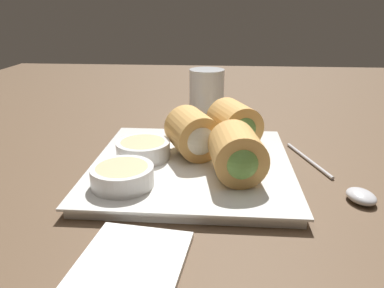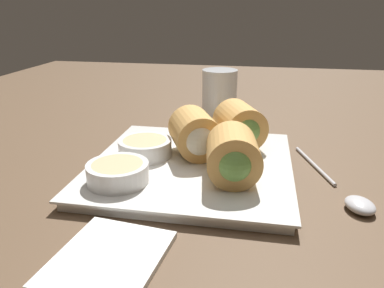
# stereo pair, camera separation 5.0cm
# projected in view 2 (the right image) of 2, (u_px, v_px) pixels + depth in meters

# --- Properties ---
(table_surface) EXTENTS (1.80, 1.40, 0.02)m
(table_surface) POSITION_uv_depth(u_px,v_px,m) (177.00, 168.00, 0.55)
(table_surface) COLOR brown
(table_surface) RESTS_ON ground
(serving_plate) EXTENTS (0.27, 0.27, 0.01)m
(serving_plate) POSITION_uv_depth(u_px,v_px,m) (192.00, 166.00, 0.52)
(serving_plate) COLOR silver
(serving_plate) RESTS_ON table_surface
(roll_front_left) EXTENTS (0.09, 0.07, 0.06)m
(roll_front_left) POSITION_uv_depth(u_px,v_px,m) (233.00, 156.00, 0.45)
(roll_front_left) COLOR #DBA356
(roll_front_left) RESTS_ON serving_plate
(roll_front_right) EXTENTS (0.09, 0.09, 0.06)m
(roll_front_right) POSITION_uv_depth(u_px,v_px,m) (195.00, 135.00, 0.52)
(roll_front_right) COLOR #DBA356
(roll_front_right) RESTS_ON serving_plate
(roll_back_left) EXTENTS (0.09, 0.09, 0.06)m
(roll_back_left) POSITION_uv_depth(u_px,v_px,m) (241.00, 126.00, 0.56)
(roll_back_left) COLOR #DBA356
(roll_back_left) RESTS_ON serving_plate
(dipping_bowl_near) EXTENTS (0.07, 0.07, 0.02)m
(dipping_bowl_near) POSITION_uv_depth(u_px,v_px,m) (145.00, 147.00, 0.53)
(dipping_bowl_near) COLOR white
(dipping_bowl_near) RESTS_ON serving_plate
(dipping_bowl_far) EXTENTS (0.07, 0.07, 0.02)m
(dipping_bowl_far) POSITION_uv_depth(u_px,v_px,m) (118.00, 172.00, 0.45)
(dipping_bowl_far) COLOR white
(dipping_bowl_far) RESTS_ON serving_plate
(spoon) EXTENTS (0.20, 0.08, 0.01)m
(spoon) POSITION_uv_depth(u_px,v_px,m) (351.00, 197.00, 0.44)
(spoon) COLOR silver
(spoon) RESTS_ON table_surface
(napkin) EXTENTS (0.12, 0.11, 0.01)m
(napkin) POSITION_uv_depth(u_px,v_px,m) (108.00, 259.00, 0.34)
(napkin) COLOR white
(napkin) RESTS_ON table_surface
(drinking_glass) EXTENTS (0.07, 0.07, 0.10)m
(drinking_glass) POSITION_uv_depth(u_px,v_px,m) (219.00, 97.00, 0.71)
(drinking_glass) COLOR silver
(drinking_glass) RESTS_ON table_surface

